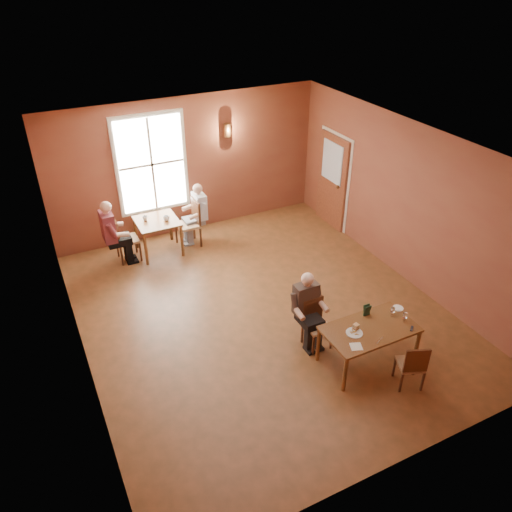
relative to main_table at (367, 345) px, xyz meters
name	(u,v)px	position (x,y,z in m)	size (l,w,h in m)	color
ground	(261,311)	(-0.90, 1.84, -0.33)	(6.00, 7.00, 0.01)	brown
wall_back	(188,166)	(-0.90, 5.34, 1.17)	(6.00, 0.04, 3.00)	brown
wall_front	(407,381)	(-0.90, -1.66, 1.17)	(6.00, 0.04, 3.00)	brown
wall_left	(70,286)	(-3.90, 1.84, 1.17)	(0.04, 7.00, 3.00)	brown
wall_right	(406,203)	(2.10, 1.84, 1.17)	(0.04, 7.00, 3.00)	brown
ceiling	(262,149)	(-0.90, 1.84, 2.67)	(6.00, 7.00, 0.04)	white
window	(152,164)	(-1.70, 5.29, 1.37)	(1.36, 0.10, 1.96)	white
door	(332,181)	(2.04, 4.14, 0.72)	(0.12, 1.04, 2.10)	maroon
wall_sconce	(227,130)	(0.00, 5.24, 1.87)	(0.16, 0.16, 0.28)	brown
main_table	(367,345)	(0.00, 0.00, 0.00)	(1.41, 0.79, 0.66)	#5F2E17
chair_diner_main	(317,325)	(-0.50, 0.65, 0.09)	(0.37, 0.37, 0.83)	brown
diner_main	(319,316)	(-0.50, 0.62, 0.29)	(0.50, 0.50, 1.24)	black
chair_empty	(411,363)	(0.26, -0.65, 0.07)	(0.35, 0.35, 0.80)	#572716
plate_food	(354,333)	(-0.28, 0.01, 0.35)	(0.25, 0.25, 0.03)	white
sandwich	(356,327)	(-0.22, 0.06, 0.38)	(0.08, 0.07, 0.09)	tan
goblet_a	(392,311)	(0.49, 0.09, 0.41)	(0.07, 0.07, 0.17)	white
goblet_b	(405,317)	(0.57, -0.10, 0.41)	(0.07, 0.07, 0.17)	white
menu_stand	(367,310)	(0.14, 0.28, 0.42)	(0.11, 0.06, 0.19)	#1A3520
knife	(380,340)	(-0.04, -0.28, 0.33)	(0.19, 0.01, 0.00)	silver
napkin	(356,347)	(-0.43, -0.24, 0.33)	(0.17, 0.17, 0.01)	white
side_plate	(398,308)	(0.69, 0.19, 0.34)	(0.17, 0.17, 0.01)	white
sunglasses	(412,329)	(0.55, -0.29, 0.34)	(0.12, 0.04, 0.01)	black
second_table	(159,236)	(-1.89, 4.63, 0.04)	(0.84, 0.84, 0.74)	brown
chair_diner_white	(188,224)	(-1.24, 4.63, 0.18)	(0.45, 0.45, 1.03)	brown
diner_white	(188,218)	(-1.21, 4.63, 0.31)	(0.51, 0.51, 1.28)	beige
chair_diner_maroon	(127,239)	(-2.54, 4.63, 0.15)	(0.42, 0.42, 0.96)	#4B271A
diner_maroon	(124,230)	(-2.57, 4.63, 0.35)	(0.55, 0.55, 1.37)	#501817
cup_a	(166,218)	(-1.71, 4.54, 0.46)	(0.12, 0.12, 0.10)	silver
cup_b	(145,218)	(-2.10, 4.73, 0.47)	(0.11, 0.11, 0.10)	silver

